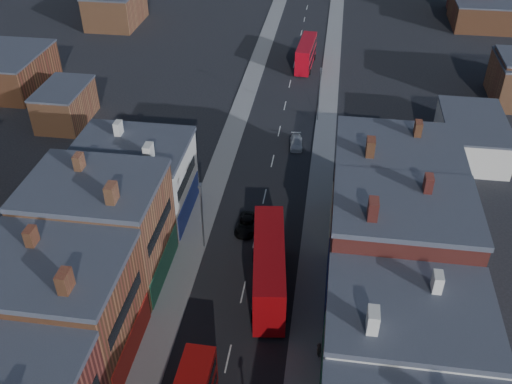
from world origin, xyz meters
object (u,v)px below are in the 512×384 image
(car_2, at_px, (246,224))
(car_3, at_px, (296,142))
(bus_2, at_px, (306,53))
(ped_3, at_px, (319,350))
(bus_1, at_px, (269,267))

(car_2, bearing_deg, car_3, 80.36)
(bus_2, relative_size, car_3, 2.60)
(ped_3, bearing_deg, car_2, 5.34)
(car_2, xyz_separation_m, ped_3, (8.90, -16.32, 0.30))
(bus_1, height_order, bus_2, bus_1)
(bus_1, xyz_separation_m, car_3, (0.32, 27.47, -2.36))
(bus_2, bearing_deg, car_3, -84.75)
(bus_1, bearing_deg, car_2, 104.62)
(bus_2, xyz_separation_m, ped_3, (5.71, -62.15, -1.51))
(ped_3, bearing_deg, car_3, -15.16)
(car_2, distance_m, ped_3, 18.59)
(bus_2, xyz_separation_m, car_3, (0.74, -27.29, -1.84))
(car_2, height_order, car_3, car_2)
(car_2, height_order, ped_3, ped_3)
(ped_3, bearing_deg, bus_2, -18.02)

